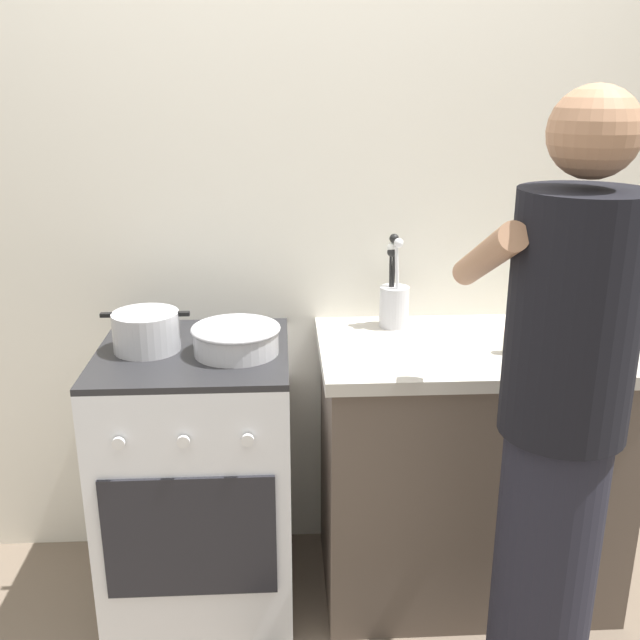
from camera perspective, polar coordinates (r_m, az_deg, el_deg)
The scene contains 10 objects.
ground at distance 2.63m, azimuth -1.02°, elevation -22.06°, with size 6.00×6.00×0.00m, color #6B5B4C.
back_wall at distance 2.56m, azimuth 2.92°, elevation 8.06°, with size 3.20×0.10×2.50m.
countertop at distance 2.57m, azimuth 11.40°, elevation -11.29°, with size 1.00×0.60×0.90m.
stove_range at distance 2.51m, azimuth -9.41°, elevation -11.99°, with size 0.60×0.62×0.90m.
pot at distance 2.32m, azimuth -13.48°, elevation -0.86°, with size 0.27×0.21×0.12m.
mixing_bowl at distance 2.25m, azimuth -6.61°, elevation -1.44°, with size 0.28×0.28×0.09m.
utensil_crock at distance 2.48m, azimuth 5.82°, elevation 1.66°, with size 0.10×0.10×0.32m.
spice_bottle at distance 2.31m, azimuth 14.71°, elevation -1.57°, with size 0.04×0.04×0.09m.
oil_bottle at distance 2.46m, azimuth 17.82°, elevation 0.49°, with size 0.06×0.06×0.22m.
person at distance 1.88m, azimuth 18.17°, elevation -9.28°, with size 0.41×0.50×1.70m.
Camera 1 is at (-0.07, -2.00, 1.70)m, focal length 40.73 mm.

